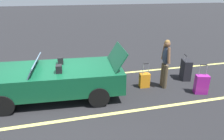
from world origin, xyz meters
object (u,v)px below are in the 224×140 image
object	(u,v)px
convertible_car	(48,79)
traveler_person	(165,61)
suitcase_medium_bright	(201,84)
suitcase_large_black	(186,70)
suitcase_small_carryon	(144,80)

from	to	relation	value
convertible_car	traveler_person	bearing A→B (deg)	-179.11
suitcase_medium_bright	convertible_car	bearing A→B (deg)	-84.92
convertible_car	suitcase_large_black	bearing A→B (deg)	-173.86
suitcase_small_carryon	traveler_person	world-z (taller)	traveler_person
suitcase_small_carryon	convertible_car	bearing A→B (deg)	91.07
suitcase_medium_bright	traveler_person	bearing A→B (deg)	-111.36
convertible_car	suitcase_large_black	size ratio (longest dim) A/B	4.58
convertible_car	suitcase_medium_bright	xyz separation A→B (m)	(-4.74, 0.95, -0.28)
convertible_car	suitcase_medium_bright	size ratio (longest dim) A/B	4.46
suitcase_small_carryon	suitcase_medium_bright	bearing A→B (deg)	-115.61
suitcase_large_black	traveler_person	size ratio (longest dim) A/B	0.57
convertible_car	suitcase_small_carryon	size ratio (longest dim) A/B	4.85
suitcase_medium_bright	suitcase_small_carryon	size ratio (longest dim) A/B	1.09
suitcase_medium_bright	traveler_person	world-z (taller)	traveler_person
suitcase_medium_bright	traveler_person	size ratio (longest dim) A/B	0.59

